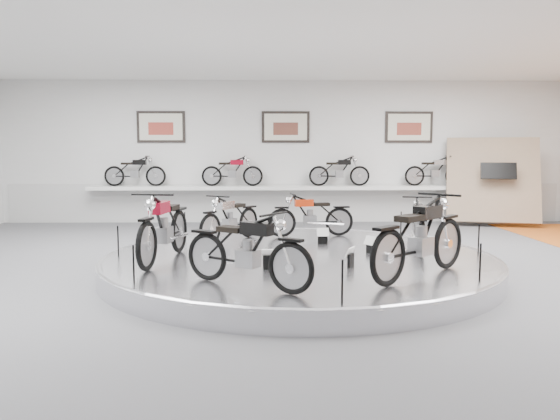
{
  "coord_description": "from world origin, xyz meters",
  "views": [
    {
      "loc": [
        -0.53,
        -8.56,
        1.98
      ],
      "look_at": [
        -0.31,
        0.6,
        1.01
      ],
      "focal_mm": 35.0,
      "sensor_mm": 36.0,
      "label": 1
    }
  ],
  "objects_px": {
    "bike_b": "(311,215)",
    "bike_c": "(230,218)",
    "bike_f": "(420,236)",
    "bike_e": "(247,249)",
    "display_platform": "(299,264)",
    "bike_a": "(419,224)",
    "shelf": "(286,188)",
    "bike_d": "(164,226)"
  },
  "relations": [
    {
      "from": "bike_b",
      "to": "bike_c",
      "type": "relative_size",
      "value": 0.97
    },
    {
      "from": "bike_b",
      "to": "bike_f",
      "type": "height_order",
      "value": "bike_f"
    },
    {
      "from": "bike_c",
      "to": "bike_e",
      "type": "bearing_deg",
      "value": 39.7
    },
    {
      "from": "display_platform",
      "to": "bike_c",
      "type": "relative_size",
      "value": 4.17
    },
    {
      "from": "display_platform",
      "to": "bike_c",
      "type": "xyz_separation_m",
      "value": [
        -1.23,
        1.41,
        0.6
      ]
    },
    {
      "from": "bike_a",
      "to": "bike_b",
      "type": "distance_m",
      "value": 2.31
    },
    {
      "from": "bike_e",
      "to": "bike_f",
      "type": "height_order",
      "value": "bike_f"
    },
    {
      "from": "shelf",
      "to": "bike_e",
      "type": "xyz_separation_m",
      "value": [
        -0.78,
        -8.55,
        -0.22
      ]
    },
    {
      "from": "display_platform",
      "to": "shelf",
      "type": "height_order",
      "value": "shelf"
    },
    {
      "from": "bike_e",
      "to": "bike_f",
      "type": "distance_m",
      "value": 2.37
    },
    {
      "from": "bike_c",
      "to": "shelf",
      "type": "bearing_deg",
      "value": -161.25
    },
    {
      "from": "bike_c",
      "to": "bike_f",
      "type": "xyz_separation_m",
      "value": [
        2.76,
        -3.06,
        0.11
      ]
    },
    {
      "from": "bike_d",
      "to": "bike_a",
      "type": "bearing_deg",
      "value": 111.19
    },
    {
      "from": "shelf",
      "to": "bike_d",
      "type": "relative_size",
      "value": 5.91
    },
    {
      "from": "display_platform",
      "to": "bike_a",
      "type": "height_order",
      "value": "bike_a"
    },
    {
      "from": "bike_b",
      "to": "bike_f",
      "type": "xyz_separation_m",
      "value": [
        1.19,
        -3.63,
        0.12
      ]
    },
    {
      "from": "shelf",
      "to": "display_platform",
      "type": "bearing_deg",
      "value": -90.0
    },
    {
      "from": "bike_a",
      "to": "bike_d",
      "type": "xyz_separation_m",
      "value": [
        -4.23,
        -0.94,
        0.1
      ]
    },
    {
      "from": "shelf",
      "to": "bike_e",
      "type": "height_order",
      "value": "bike_e"
    },
    {
      "from": "shelf",
      "to": "bike_a",
      "type": "bearing_deg",
      "value": -70.37
    },
    {
      "from": "display_platform",
      "to": "bike_c",
      "type": "height_order",
      "value": "bike_c"
    },
    {
      "from": "display_platform",
      "to": "bike_e",
      "type": "distance_m",
      "value": 2.37
    },
    {
      "from": "bike_a",
      "to": "display_platform",
      "type": "bearing_deg",
      "value": 113.34
    },
    {
      "from": "bike_b",
      "to": "shelf",
      "type": "bearing_deg",
      "value": -93.31
    },
    {
      "from": "bike_a",
      "to": "bike_f",
      "type": "relative_size",
      "value": 0.81
    },
    {
      "from": "bike_c",
      "to": "display_platform",
      "type": "bearing_deg",
      "value": 73.63
    },
    {
      "from": "bike_a",
      "to": "bike_e",
      "type": "bearing_deg",
      "value": 142.7
    },
    {
      "from": "bike_b",
      "to": "bike_c",
      "type": "distance_m",
      "value": 1.67
    },
    {
      "from": "bike_d",
      "to": "shelf",
      "type": "bearing_deg",
      "value": 171.4
    },
    {
      "from": "bike_b",
      "to": "bike_f",
      "type": "relative_size",
      "value": 0.78
    },
    {
      "from": "bike_a",
      "to": "bike_c",
      "type": "relative_size",
      "value": 1.0
    },
    {
      "from": "shelf",
      "to": "bike_a",
      "type": "distance_m",
      "value": 6.28
    },
    {
      "from": "bike_f",
      "to": "shelf",
      "type": "bearing_deg",
      "value": 57.38
    },
    {
      "from": "shelf",
      "to": "bike_e",
      "type": "distance_m",
      "value": 8.59
    },
    {
      "from": "bike_c",
      "to": "bike_b",
      "type": "bearing_deg",
      "value": 142.46
    },
    {
      "from": "bike_d",
      "to": "bike_f",
      "type": "xyz_separation_m",
      "value": [
        3.66,
        -1.19,
        0.01
      ]
    },
    {
      "from": "bike_f",
      "to": "bike_a",
      "type": "bearing_deg",
      "value": 31.55
    },
    {
      "from": "bike_f",
      "to": "bike_e",
      "type": "bearing_deg",
      "value": 148.84
    },
    {
      "from": "display_platform",
      "to": "bike_e",
      "type": "xyz_separation_m",
      "value": [
        -0.78,
        -2.15,
        0.63
      ]
    },
    {
      "from": "bike_e",
      "to": "bike_d",
      "type": "bearing_deg",
      "value": 163.22
    },
    {
      "from": "display_platform",
      "to": "bike_a",
      "type": "relative_size",
      "value": 4.17
    },
    {
      "from": "bike_b",
      "to": "bike_a",
      "type": "bearing_deg",
      "value": 131.94
    }
  ]
}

